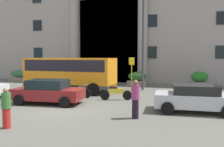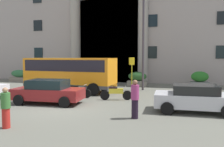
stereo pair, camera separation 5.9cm
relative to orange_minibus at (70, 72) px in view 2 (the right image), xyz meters
The scene contains 17 objects.
ground_plane 6.16m from the orange_minibus, 67.90° to the right, with size 80.00×64.00×0.12m, color #57574D.
office_building_facade 13.43m from the orange_minibus, 79.46° to the left, with size 41.46×9.76×14.56m.
orange_minibus is the anchor object (origin of this frame).
bus_stop_sign 4.95m from the orange_minibus, 22.05° to the left, with size 0.44×0.08×2.71m.
hedge_planter_west 6.58m from the orange_minibus, 45.19° to the left, with size 1.79×0.95×1.36m.
hedge_planter_entrance_right 9.99m from the orange_minibus, 149.51° to the left, with size 2.19×0.72×1.31m.
hedge_planter_far_east 11.36m from the orange_minibus, 27.23° to the left, with size 1.55×0.88×1.47m.
hedge_planter_far_west 5.43m from the orange_minibus, 81.80° to the left, with size 1.63×0.90×1.19m.
hedge_planter_entrance_left 6.72m from the orange_minibus, 127.14° to the left, with size 1.82×0.96×1.47m.
parked_estate_mid 10.15m from the orange_minibus, 26.52° to the right, with size 4.00×2.14×1.38m.
parked_hatchback_near 4.79m from the orange_minibus, 79.72° to the right, with size 4.19×2.17×1.42m.
scooter_by_planter 5.13m from the orange_minibus, 29.17° to the right, with size 2.00×0.75×0.89m.
motorcycle_near_kerb 3.06m from the orange_minibus, 55.13° to the right, with size 1.94×0.55×0.89m.
motorcycle_far_end 9.67m from the orange_minibus, 13.74° to the right, with size 1.99×0.55×0.89m.
pedestrian_woman_with_bag 9.50m from the orange_minibus, 79.01° to the right, with size 0.36×0.36×1.60m.
pedestrian_man_red_shirt 9.15m from the orange_minibus, 45.68° to the right, with size 0.36×0.36×1.75m.
lamppost_plaza_centre 6.77m from the orange_minibus, 24.58° to the left, with size 0.40×0.40×8.38m.
Camera 2 is at (5.98, -11.25, 2.79)m, focal length 37.43 mm.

